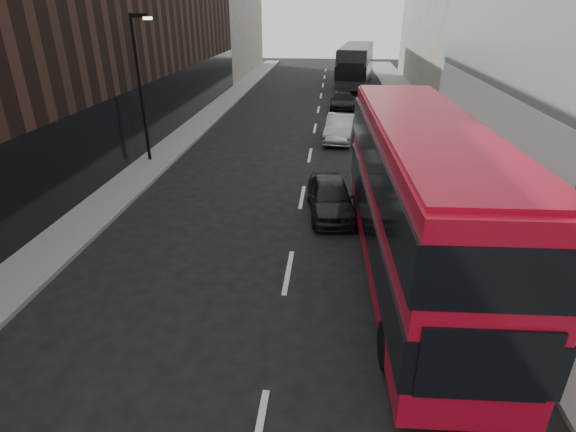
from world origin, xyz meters
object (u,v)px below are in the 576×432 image
(red_bus, at_px, (418,196))
(car_c, at_px, (342,101))
(street_lamp, at_px, (141,80))
(car_b, at_px, (340,128))
(grey_bus, at_px, (356,64))
(car_a, at_px, (330,197))

(red_bus, relative_size, car_c, 2.58)
(car_c, bearing_deg, street_lamp, -125.04)
(street_lamp, xyz_separation_m, car_b, (9.83, 5.28, -3.43))
(grey_bus, bearing_deg, street_lamp, -106.88)
(street_lamp, bearing_deg, car_a, -30.30)
(street_lamp, bearing_deg, grey_bus, 66.37)
(car_b, bearing_deg, street_lamp, -146.57)
(car_a, distance_m, car_b, 10.79)
(street_lamp, relative_size, grey_bus, 0.57)
(red_bus, bearing_deg, car_c, 91.90)
(red_bus, distance_m, car_b, 15.40)
(car_a, bearing_deg, car_c, 81.00)
(car_a, height_order, car_b, car_b)
(street_lamp, height_order, car_c, street_lamp)
(grey_bus, bearing_deg, car_b, -87.72)
(street_lamp, distance_m, grey_bus, 28.69)
(grey_bus, xyz_separation_m, car_a, (-2.05, -31.72, -1.39))
(street_lamp, height_order, grey_bus, street_lamp)
(red_bus, height_order, grey_bus, red_bus)
(red_bus, bearing_deg, car_a, 116.83)
(car_b, bearing_deg, red_bus, -77.16)
(grey_bus, relative_size, car_c, 2.66)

